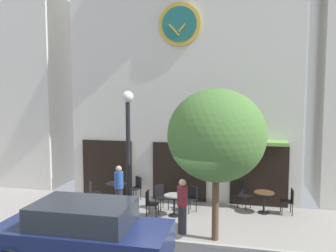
% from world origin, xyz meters
% --- Properties ---
extents(clock_building, '(9.13, 3.20, 11.75)m').
position_xyz_m(clock_building, '(-0.61, 5.01, 6.04)').
color(clock_building, silver).
rests_on(clock_building, ground_plane).
extents(neighbor_building_left, '(6.70, 3.86, 14.46)m').
position_xyz_m(neighbor_building_left, '(-9.67, 5.94, 7.23)').
color(neighbor_building_left, silver).
rests_on(neighbor_building_left, ground_plane).
extents(street_lamp, '(0.36, 0.36, 4.30)m').
position_xyz_m(street_lamp, '(-1.66, 0.98, 2.19)').
color(street_lamp, black).
rests_on(street_lamp, ground_plane).
extents(street_tree, '(2.79, 2.51, 4.38)m').
position_xyz_m(street_tree, '(1.13, 0.52, 3.04)').
color(street_tree, brown).
rests_on(street_tree, ground_plane).
extents(cafe_table_center, '(0.80, 0.80, 0.75)m').
position_xyz_m(cafe_table_center, '(-2.96, 3.16, 0.56)').
color(cafe_table_center, black).
rests_on(cafe_table_center, ground_plane).
extents(cafe_table_near_door, '(0.71, 0.71, 0.73)m').
position_xyz_m(cafe_table_near_door, '(-0.43, 2.19, 0.52)').
color(cafe_table_near_door, black).
rests_on(cafe_table_near_door, ground_plane).
extents(cafe_table_center_right, '(0.70, 0.70, 0.76)m').
position_xyz_m(cafe_table_center_right, '(2.60, 3.18, 0.53)').
color(cafe_table_center_right, black).
rests_on(cafe_table_center_right, ground_plane).
extents(cafe_chair_right_end, '(0.54, 0.54, 0.90)m').
position_xyz_m(cafe_chair_right_end, '(1.84, 3.61, 0.53)').
color(cafe_chair_right_end, black).
rests_on(cafe_chair_right_end, ground_plane).
extents(cafe_chair_facing_street, '(0.41, 0.41, 0.90)m').
position_xyz_m(cafe_chair_facing_street, '(-1.23, 1.95, 0.53)').
color(cafe_chair_facing_street, black).
rests_on(cafe_chair_facing_street, ground_plane).
extents(cafe_chair_near_lamp, '(0.56, 0.56, 0.90)m').
position_xyz_m(cafe_chair_near_lamp, '(-1.06, 2.74, 0.53)').
color(cafe_chair_near_lamp, black).
rests_on(cafe_chair_near_lamp, ground_plane).
extents(cafe_chair_under_awning, '(0.42, 0.42, 0.90)m').
position_xyz_m(cafe_chair_under_awning, '(3.45, 3.24, 0.53)').
color(cafe_chair_under_awning, black).
rests_on(cafe_chair_under_awning, ground_plane).
extents(cafe_chair_mid_row, '(0.56, 0.56, 0.90)m').
position_xyz_m(cafe_chair_mid_row, '(0.07, 2.79, 0.53)').
color(cafe_chair_mid_row, black).
rests_on(cafe_chair_mid_row, ground_plane).
extents(cafe_chair_corner, '(0.56, 0.56, 0.90)m').
position_xyz_m(cafe_chair_corner, '(-2.31, 3.73, 0.53)').
color(cafe_chair_corner, black).
rests_on(cafe_chair_corner, ground_plane).
extents(cafe_chair_near_tree, '(0.56, 0.56, 0.90)m').
position_xyz_m(cafe_chair_near_tree, '(-3.69, 2.70, 0.53)').
color(cafe_chair_near_tree, black).
rests_on(cafe_chair_near_tree, ground_plane).
extents(pedestrian_blue, '(0.43, 0.43, 1.67)m').
position_xyz_m(pedestrian_blue, '(-2.45, 2.16, 0.86)').
color(pedestrian_blue, '#2D2D38').
rests_on(pedestrian_blue, ground_plane).
extents(pedestrian_maroon, '(0.35, 0.35, 1.67)m').
position_xyz_m(pedestrian_maroon, '(0.12, 0.76, 0.86)').
color(pedestrian_maroon, '#2D2D38').
rests_on(pedestrian_maroon, ground_plane).
extents(parked_car_navy, '(4.34, 2.09, 1.55)m').
position_xyz_m(parked_car_navy, '(-1.92, -1.63, 0.76)').
color(parked_car_navy, navy).
rests_on(parked_car_navy, ground_plane).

